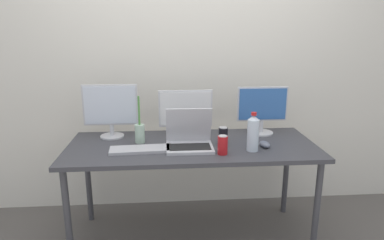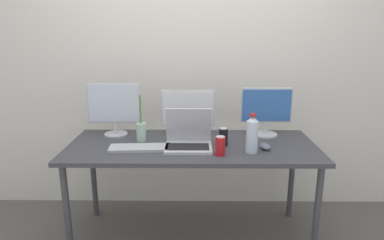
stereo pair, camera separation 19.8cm
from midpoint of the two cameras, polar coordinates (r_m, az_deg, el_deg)
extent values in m
plane|color=#5B5651|center=(2.77, 2.16, -18.75)|extent=(16.00, 16.00, 0.00)
cube|color=silver|center=(2.91, 2.09, 10.26)|extent=(7.00, 0.08, 2.60)
cylinder|color=#424247|center=(2.44, -17.86, -14.79)|extent=(0.04, 0.04, 0.71)
cylinder|color=#424247|center=(2.49, 22.32, -14.57)|extent=(0.04, 0.04, 0.71)
cylinder|color=#424247|center=(2.96, -14.24, -9.10)|extent=(0.04, 0.04, 0.71)
cylinder|color=#424247|center=(3.00, 18.12, -9.04)|extent=(0.04, 0.04, 0.71)
cube|color=#3D3D42|center=(2.44, 2.33, -4.45)|extent=(1.76, 0.72, 0.03)
cylinder|color=silver|center=(2.70, -10.51, -2.34)|extent=(0.18, 0.18, 0.01)
cylinder|color=silver|center=(2.68, -10.56, -1.35)|extent=(0.03, 0.03, 0.08)
cube|color=silver|center=(2.64, -10.76, 2.72)|extent=(0.40, 0.02, 0.31)
cube|color=silver|center=(2.63, -10.81, 2.66)|extent=(0.38, 0.01, 0.28)
cylinder|color=silver|center=(2.65, 1.49, -2.40)|extent=(0.19, 0.19, 0.01)
cylinder|color=silver|center=(2.64, 1.50, -1.65)|extent=(0.03, 0.03, 0.06)
cube|color=silver|center=(2.60, 1.52, 1.95)|extent=(0.41, 0.02, 0.28)
cube|color=white|center=(2.58, 1.53, 1.88)|extent=(0.38, 0.01, 0.26)
cylinder|color=silver|center=(2.73, 14.07, -2.36)|extent=(0.19, 0.19, 0.01)
cylinder|color=silver|center=(2.71, 14.14, -1.30)|extent=(0.03, 0.03, 0.09)
cube|color=silver|center=(2.67, 14.38, 2.39)|extent=(0.39, 0.02, 0.27)
cube|color=#3366B2|center=(2.66, 14.45, 2.33)|extent=(0.37, 0.01, 0.24)
cube|color=silver|center=(2.35, 1.84, -4.61)|extent=(0.32, 0.26, 0.02)
cube|color=black|center=(2.33, 1.85, -4.50)|extent=(0.28, 0.14, 0.00)
cube|color=silver|center=(2.40, 1.81, -0.81)|extent=(0.32, 0.08, 0.25)
cube|color=#1E8C59|center=(2.39, 1.82, -0.90)|extent=(0.29, 0.06, 0.23)
cube|color=#B2B2B7|center=(2.35, -6.27, -4.68)|extent=(0.42, 0.17, 0.02)
ellipsoid|color=slate|center=(2.41, 14.39, -4.31)|extent=(0.08, 0.12, 0.04)
cylinder|color=silver|center=(2.30, 12.40, -2.79)|extent=(0.08, 0.08, 0.22)
cone|color=silver|center=(2.27, 12.57, 0.17)|extent=(0.07, 0.07, 0.03)
cylinder|color=red|center=(2.26, 12.61, 0.79)|extent=(0.04, 0.04, 0.02)
cylinder|color=red|center=(2.24, 7.26, -4.36)|extent=(0.07, 0.07, 0.12)
cylinder|color=silver|center=(2.22, 7.32, -2.82)|extent=(0.06, 0.06, 0.00)
cylinder|color=black|center=(2.42, 7.57, -2.86)|extent=(0.07, 0.07, 0.12)
cylinder|color=silver|center=(2.40, 7.62, -1.42)|extent=(0.06, 0.06, 0.00)
cylinder|color=#B2D1B7|center=(2.50, -6.23, -2.08)|extent=(0.07, 0.07, 0.13)
cylinder|color=#519342|center=(2.46, -6.34, 1.73)|extent=(0.01, 0.01, 0.21)
camera|label=1|loc=(0.10, -87.62, 0.63)|focal=32.00mm
camera|label=2|loc=(0.10, 92.38, -0.63)|focal=32.00mm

